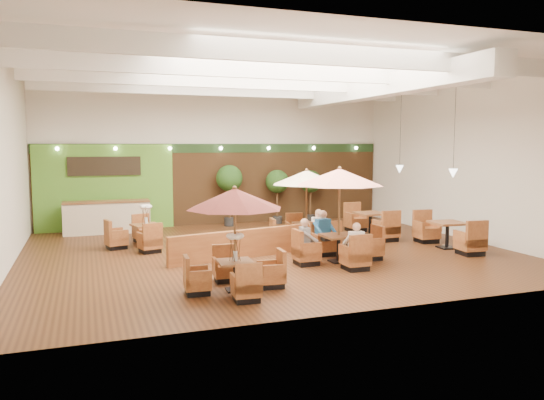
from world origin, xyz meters
name	(u,v)px	position (x,y,z in m)	size (l,w,h in m)	color
room	(263,131)	(0.25, 1.22, 3.63)	(14.04, 14.00, 5.52)	#381E0F
service_counter	(107,217)	(-4.40, 5.10, 0.58)	(3.00, 0.75, 1.18)	beige
booth_divider	(263,242)	(-0.32, -0.43, 0.40)	(5.80, 0.18, 0.80)	brown
table_0	(235,219)	(-2.06, -3.76, 1.58)	(2.27, 2.27, 2.32)	brown
table_1	(339,197)	(1.36, -1.96, 1.78)	(2.54, 2.54, 2.61)	brown
table_2	(305,190)	(1.47, 0.68, 1.77)	(2.34, 2.43, 2.44)	brown
table_3	(139,233)	(-3.58, 1.98, 0.44)	(1.76, 2.53, 1.50)	brown
table_4	(447,235)	(5.40, -1.33, 0.40)	(1.01, 2.83, 1.05)	brown
table_5	(370,225)	(4.30, 1.44, 0.40)	(0.95, 2.80, 1.05)	brown
topiary_0	(229,181)	(0.23, 5.30, 1.79)	(1.03, 1.03, 2.40)	black
topiary_1	(277,184)	(2.22, 5.30, 1.62)	(0.94, 0.94, 2.18)	black
topiary_2	(311,183)	(3.69, 5.30, 1.59)	(0.92, 0.92, 2.14)	black
diner_0	(356,241)	(1.36, -2.91, 0.75)	(0.39, 0.33, 0.77)	white
diner_1	(324,229)	(1.36, -1.00, 0.78)	(0.44, 0.37, 0.85)	#225C93
diner_2	(306,237)	(0.40, -1.96, 0.75)	(0.35, 0.41, 0.79)	gray
diner_3	(318,226)	(1.53, -0.21, 0.73)	(0.38, 0.32, 0.73)	#225C93
diner_4	(318,225)	(1.53, -0.21, 0.75)	(0.38, 0.31, 0.79)	white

